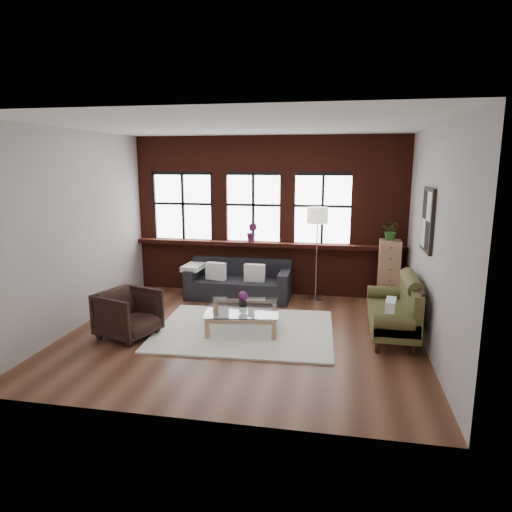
% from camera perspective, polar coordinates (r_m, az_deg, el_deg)
% --- Properties ---
extents(floor, '(5.50, 5.50, 0.00)m').
position_cam_1_polar(floor, '(7.36, -1.65, -9.72)').
color(floor, '#502B1D').
rests_on(floor, ground).
extents(ceiling, '(5.50, 5.50, 0.00)m').
position_cam_1_polar(ceiling, '(6.87, -1.81, 15.99)').
color(ceiling, white).
rests_on(ceiling, ground).
extents(wall_back, '(5.50, 0.00, 5.50)m').
position_cam_1_polar(wall_back, '(9.37, 1.55, 5.03)').
color(wall_back, '#B1ABA4').
rests_on(wall_back, ground).
extents(wall_front, '(5.50, 0.00, 5.50)m').
position_cam_1_polar(wall_front, '(4.57, -8.44, -2.16)').
color(wall_front, '#B1ABA4').
rests_on(wall_front, ground).
extents(wall_left, '(0.00, 5.00, 5.00)m').
position_cam_1_polar(wall_left, '(7.98, -21.42, 3.07)').
color(wall_left, '#B1ABA4').
rests_on(wall_left, ground).
extents(wall_right, '(0.00, 5.00, 5.00)m').
position_cam_1_polar(wall_right, '(6.90, 21.20, 1.85)').
color(wall_right, '#B1ABA4').
rests_on(wall_right, ground).
extents(brick_backwall, '(5.50, 0.12, 3.20)m').
position_cam_1_polar(brick_backwall, '(9.31, 1.49, 4.99)').
color(brick_backwall, '#4B1911').
rests_on(brick_backwall, floor).
extents(sill_ledge, '(5.50, 0.30, 0.08)m').
position_cam_1_polar(sill_ledge, '(9.31, 1.39, 1.50)').
color(sill_ledge, '#4B1911').
rests_on(sill_ledge, brick_backwall).
extents(window_left, '(1.38, 0.10, 1.50)m').
position_cam_1_polar(window_left, '(9.75, -9.05, 6.04)').
color(window_left, black).
rests_on(window_left, brick_backwall).
extents(window_mid, '(1.38, 0.10, 1.50)m').
position_cam_1_polar(window_mid, '(9.36, -0.32, 5.95)').
color(window_mid, black).
rests_on(window_mid, brick_backwall).
extents(window_right, '(1.38, 0.10, 1.50)m').
position_cam_1_polar(window_right, '(9.20, 8.32, 5.73)').
color(window_right, black).
rests_on(window_right, brick_backwall).
extents(wall_poster, '(0.05, 0.74, 0.94)m').
position_cam_1_polar(wall_poster, '(7.15, 20.69, 4.23)').
color(wall_poster, black).
rests_on(wall_poster, wall_right).
extents(shag_rug, '(2.92, 2.34, 0.03)m').
position_cam_1_polar(shag_rug, '(7.47, -1.45, -9.25)').
color(shag_rug, white).
rests_on(shag_rug, floor).
extents(dark_sofa, '(2.05, 0.83, 0.74)m').
position_cam_1_polar(dark_sofa, '(9.11, -2.18, -3.03)').
color(dark_sofa, black).
rests_on(dark_sofa, floor).
extents(pillow_a, '(0.42, 0.21, 0.34)m').
position_cam_1_polar(pillow_a, '(9.08, -5.04, -1.89)').
color(pillow_a, white).
rests_on(pillow_a, dark_sofa).
extents(pillow_b, '(0.40, 0.15, 0.34)m').
position_cam_1_polar(pillow_b, '(8.90, -0.18, -2.12)').
color(pillow_b, white).
rests_on(pillow_b, dark_sofa).
extents(vintage_settee, '(0.76, 1.71, 0.91)m').
position_cam_1_polar(vintage_settee, '(7.46, 16.63, -6.20)').
color(vintage_settee, '#4A4822').
rests_on(vintage_settee, floor).
extents(pillow_settee, '(0.20, 0.40, 0.34)m').
position_cam_1_polar(pillow_settee, '(6.92, 16.45, -6.60)').
color(pillow_settee, white).
rests_on(pillow_settee, vintage_settee).
extents(armchair, '(1.02, 1.00, 0.74)m').
position_cam_1_polar(armchair, '(7.40, -15.68, -7.00)').
color(armchair, black).
rests_on(armchair, floor).
extents(coffee_table, '(1.29, 1.29, 0.38)m').
position_cam_1_polar(coffee_table, '(7.51, -1.64, -7.77)').
color(coffee_table, tan).
rests_on(coffee_table, shag_rug).
extents(vase, '(0.15, 0.15, 0.15)m').
position_cam_1_polar(vase, '(7.43, -1.65, -5.85)').
color(vase, '#B2B2B2').
rests_on(vase, coffee_table).
extents(flowers, '(0.16, 0.16, 0.16)m').
position_cam_1_polar(flowers, '(7.40, -1.65, -5.06)').
color(flowers, '#642262').
rests_on(flowers, vase).
extents(drawer_chest, '(0.38, 0.38, 1.24)m').
position_cam_1_polar(drawer_chest, '(9.03, 16.26, -2.00)').
color(drawer_chest, tan).
rests_on(drawer_chest, floor).
extents(potted_plant_top, '(0.41, 0.39, 0.36)m').
position_cam_1_polar(potted_plant_top, '(8.88, 16.55, 3.05)').
color(potted_plant_top, '#2D5923').
rests_on(potted_plant_top, drawer_chest).
extents(floor_lamp, '(0.40, 0.40, 1.98)m').
position_cam_1_polar(floor_lamp, '(8.94, 7.59, 0.68)').
color(floor_lamp, '#A5A5A8').
rests_on(floor_lamp, floor).
extents(sill_plant, '(0.24, 0.21, 0.39)m').
position_cam_1_polar(sill_plant, '(9.29, -0.52, 2.97)').
color(sill_plant, '#642262').
rests_on(sill_plant, sill_ledge).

